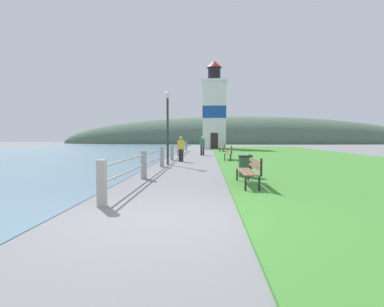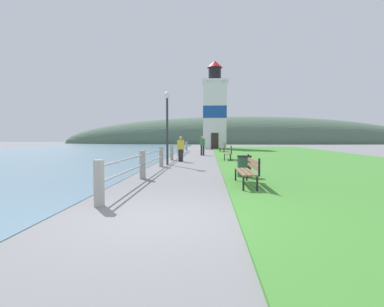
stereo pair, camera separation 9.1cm
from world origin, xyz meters
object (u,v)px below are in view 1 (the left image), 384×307
park_bench_far (223,147)px  lamp_post (168,114)px  park_bench_near (250,169)px  park_bench_midway (229,152)px  person_by_railing (181,148)px  trash_bin (245,167)px  person_strolling (202,145)px  lighthouse (214,111)px

park_bench_far → lamp_post: 14.01m
park_bench_near → park_bench_midway: same height
person_by_railing → trash_bin: size_ratio=1.85×
park_bench_midway → person_strolling: 5.57m
park_bench_midway → person_by_railing: person_by_railing is taller
lighthouse → trash_bin: lighthouse is taller
park_bench_near → park_bench_far: size_ratio=1.16×
person_strolling → person_by_railing: size_ratio=1.02×
person_by_railing → person_strolling: bearing=14.8°
park_bench_midway → person_strolling: bearing=-68.1°
park_bench_midway → park_bench_far: size_ratio=1.07×
park_bench_far → trash_bin: size_ratio=2.03×
trash_bin → lamp_post: 6.71m
lighthouse → trash_bin: bearing=-88.8°
person_strolling → lamp_post: 8.58m
park_bench_near → lamp_post: bearing=-65.4°
park_bench_near → person_by_railing: size_ratio=1.27×
lighthouse → park_bench_far: bearing=-85.6°
lighthouse → park_bench_midway: bearing=-88.4°
park_bench_midway → lighthouse: size_ratio=0.17×
park_bench_midway → lighthouse: lighthouse is taller
park_bench_near → park_bench_midway: size_ratio=1.08×
park_bench_far → trash_bin: bearing=89.5°
park_bench_near → person_strolling: size_ratio=1.25×
park_bench_midway → lighthouse: (-0.54, 19.03, 4.27)m
person_strolling → park_bench_midway: bearing=-170.3°
lighthouse → person_by_railing: bearing=-97.0°
lighthouse → lamp_post: (-3.00, -21.94, -2.07)m
park_bench_far → lamp_post: size_ratio=0.43×
park_bench_near → lighthouse: size_ratio=0.18×
person_strolling → person_by_railing: (-1.21, -6.17, -0.02)m
person_by_railing → park_bench_far: bearing=10.5°
person_strolling → lamp_post: bearing=158.9°
park_bench_midway → park_bench_near: bearing=92.6°
park_bench_midway → person_by_railing: bearing=19.9°
lighthouse → park_bench_near: bearing=-89.1°
park_bench_far → lighthouse: 9.62m
person_strolling → lamp_post: (-1.75, -8.18, 1.88)m
lighthouse → person_by_railing: lighthouse is taller
park_bench_far → lighthouse: (-0.66, 8.60, 4.27)m
lighthouse → trash_bin: size_ratio=13.17×
park_bench_midway → park_bench_far: bearing=-87.5°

